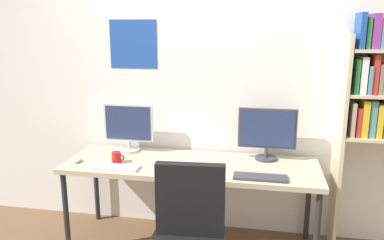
# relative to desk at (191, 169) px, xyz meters

# --- Properties ---
(wall_back) EXTENTS (4.45, 0.11, 2.60)m
(wall_back) POSITION_rel_desk_xyz_m (-0.00, 0.42, 0.61)
(wall_back) COLOR silver
(wall_back) RESTS_ON ground_plane
(desk) EXTENTS (2.05, 0.68, 0.74)m
(desk) POSITION_rel_desk_xyz_m (0.00, 0.00, 0.00)
(desk) COLOR tan
(desk) RESTS_ON ground_plane
(monitor_left) EXTENTS (0.44, 0.18, 0.43)m
(monitor_left) POSITION_rel_desk_xyz_m (-0.60, 0.21, 0.28)
(monitor_left) COLOR silver
(monitor_left) RESTS_ON desk
(monitor_right) EXTENTS (0.48, 0.18, 0.43)m
(monitor_right) POSITION_rel_desk_xyz_m (0.60, 0.21, 0.29)
(monitor_right) COLOR #38383D
(monitor_right) RESTS_ON desk
(keyboard_left) EXTENTS (0.38, 0.13, 0.02)m
(keyboard_left) POSITION_rel_desk_xyz_m (-0.56, -0.23, 0.06)
(keyboard_left) COLOR silver
(keyboard_left) RESTS_ON desk
(keyboard_right) EXTENTS (0.39, 0.13, 0.02)m
(keyboard_right) POSITION_rel_desk_xyz_m (0.56, -0.23, 0.06)
(keyboard_right) COLOR #38383D
(keyboard_right) RESTS_ON desk
(mouse_left_side) EXTENTS (0.06, 0.10, 0.03)m
(mouse_left_side) POSITION_rel_desk_xyz_m (-0.92, -0.15, 0.07)
(mouse_left_side) COLOR silver
(mouse_left_side) RESTS_ON desk
(mouse_right_side) EXTENTS (0.06, 0.10, 0.03)m
(mouse_right_side) POSITION_rel_desk_xyz_m (-0.12, -0.19, 0.07)
(mouse_right_side) COLOR #38383D
(mouse_right_side) RESTS_ON desk
(coffee_mug) EXTENTS (0.11, 0.08, 0.09)m
(coffee_mug) POSITION_rel_desk_xyz_m (-0.60, -0.10, 0.10)
(coffee_mug) COLOR red
(coffee_mug) RESTS_ON desk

